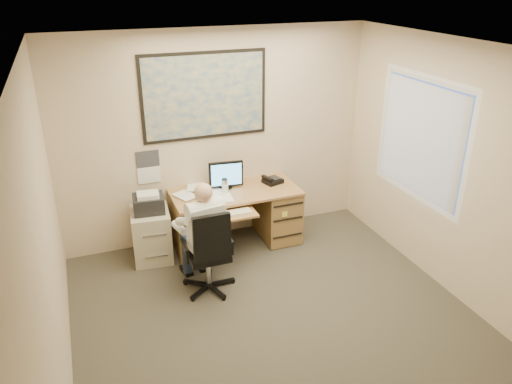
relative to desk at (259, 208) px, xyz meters
name	(u,v)px	position (x,y,z in m)	size (l,w,h in m)	color
room_shell	(290,212)	(-0.45, -1.90, 0.91)	(4.00, 4.50, 2.70)	#3C382E
desk	(259,208)	(0.00, 0.00, 0.00)	(1.60, 0.97, 1.10)	#AD7B4A
world_map	(205,96)	(-0.58, 0.33, 1.46)	(1.56, 0.03, 1.06)	#1E4C93
wall_calendar	(148,167)	(-1.33, 0.34, 0.64)	(0.28, 0.01, 0.42)	white
window_blinds	(420,139)	(1.52, -1.10, 1.11)	(0.06, 1.40, 1.30)	beige
filing_cabinet	(151,230)	(-1.41, 0.02, -0.06)	(0.51, 0.59, 0.89)	beige
office_chair	(209,268)	(-0.94, -0.92, -0.14)	(0.61, 0.61, 1.02)	black
person	(206,237)	(-0.94, -0.84, 0.20)	(0.53, 0.75, 1.27)	white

